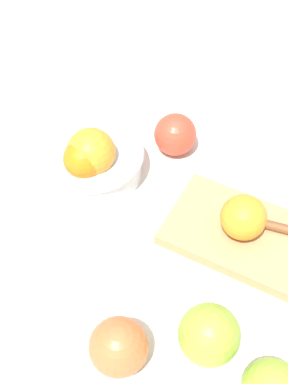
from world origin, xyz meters
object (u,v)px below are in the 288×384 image
(bowl, at_px, (92,159))
(apple_front_center, at_px, (119,347))
(orange_on_board, at_px, (243,217))
(cutting_board, at_px, (248,237))
(apple_back_left, at_px, (175,135))
(apple_front_right_2, at_px, (209,335))

(bowl, relative_size, apple_front_center, 2.29)
(orange_on_board, bearing_deg, cutting_board, 4.87)
(cutting_board, xyz_separation_m, orange_on_board, (-0.01, -0.00, 0.04))
(cutting_board, distance_m, apple_back_left, 0.22)
(cutting_board, height_order, apple_front_right_2, apple_front_right_2)
(apple_front_right_2, bearing_deg, orange_on_board, 92.49)
(apple_back_left, bearing_deg, bowl, -132.98)
(apple_back_left, bearing_deg, apple_front_right_2, -63.26)
(apple_front_center, relative_size, apple_back_left, 1.02)
(bowl, distance_m, orange_on_board, 0.26)
(bowl, xyz_separation_m, cutting_board, (0.27, -0.03, -0.03))
(cutting_board, height_order, orange_on_board, orange_on_board)
(apple_front_right_2, distance_m, apple_back_left, 0.36)
(cutting_board, bearing_deg, apple_back_left, 140.16)
(cutting_board, height_order, apple_front_center, apple_front_center)
(bowl, height_order, apple_front_right_2, bowl)
(bowl, distance_m, apple_back_left, 0.15)
(apple_front_right_2, xyz_separation_m, apple_back_left, (-0.16, 0.32, -0.00))
(bowl, height_order, cutting_board, bowl)
(cutting_board, bearing_deg, bowl, 173.78)
(bowl, bearing_deg, apple_back_left, 47.02)
(orange_on_board, relative_size, apple_front_center, 0.90)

